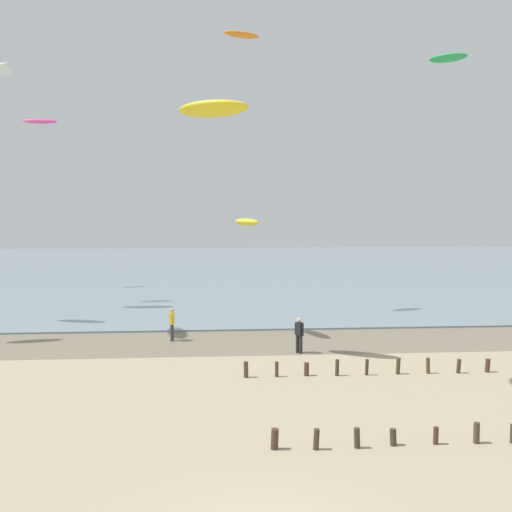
# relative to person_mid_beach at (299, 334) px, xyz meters

# --- Properties ---
(wet_sand_strip) EXTENTS (120.00, 5.87, 0.01)m
(wet_sand_strip) POSITION_rel_person_mid_beach_xyz_m (-3.24, 2.54, -0.91)
(wet_sand_strip) COLOR #7A6D59
(wet_sand_strip) RESTS_ON ground
(sea) EXTENTS (160.00, 70.00, 0.10)m
(sea) POSITION_rel_person_mid_beach_xyz_m (-3.24, 40.48, -0.87)
(sea) COLOR gray
(sea) RESTS_ON ground
(groyne_mid) EXTENTS (19.39, 0.35, 0.70)m
(groyne_mid) POSITION_rel_person_mid_beach_xyz_m (7.49, -4.04, -0.61)
(groyne_mid) COLOR #4B3726
(groyne_mid) RESTS_ON ground
(person_mid_beach) EXTENTS (0.40, 0.47, 1.71)m
(person_mid_beach) POSITION_rel_person_mid_beach_xyz_m (0.00, 0.00, 0.00)
(person_mid_beach) COLOR #232328
(person_mid_beach) RESTS_ON ground
(person_by_waterline) EXTENTS (0.23, 0.57, 1.71)m
(person_by_waterline) POSITION_rel_person_mid_beach_xyz_m (-6.21, 3.22, 0.00)
(person_by_waterline) COLOR #383842
(person_by_waterline) RESTS_ON ground
(kite_aloft_0) EXTENTS (1.45, 2.89, 0.67)m
(kite_aloft_0) POSITION_rel_person_mid_beach_xyz_m (-14.78, 4.96, 13.18)
(kite_aloft_0) COLOR white
(kite_aloft_1) EXTENTS (3.32, 3.04, 0.94)m
(kite_aloft_1) POSITION_rel_person_mid_beach_xyz_m (16.32, 24.11, 18.83)
(kite_aloft_1) COLOR green
(kite_aloft_2) EXTENTS (2.38, 1.06, 0.46)m
(kite_aloft_2) POSITION_rel_person_mid_beach_xyz_m (-16.08, 16.33, 12.06)
(kite_aloft_2) COLOR #E54C99
(kite_aloft_4) EXTENTS (3.69, 2.79, 0.98)m
(kite_aloft_4) POSITION_rel_person_mid_beach_xyz_m (-4.06, -0.59, 10.45)
(kite_aloft_4) COLOR yellow
(kite_aloft_9) EXTENTS (2.52, 1.65, 0.41)m
(kite_aloft_9) POSITION_rel_person_mid_beach_xyz_m (-2.13, 11.31, 16.94)
(kite_aloft_9) COLOR orange
(kite_aloft_10) EXTENTS (1.72, 2.64, 0.49)m
(kite_aloft_10) POSITION_rel_person_mid_beach_xyz_m (-2.23, 4.21, 5.24)
(kite_aloft_10) COLOR yellow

